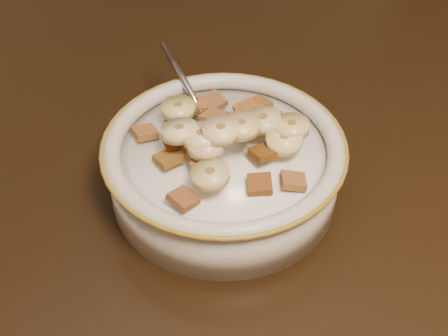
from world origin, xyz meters
The scene contains 37 objects.
table centered at (0.00, 0.00, 0.73)m, with size 1.40×0.90×0.04m, color black.
cereal_bowl centered at (0.06, -0.04, 0.77)m, with size 0.20×0.20×0.05m, color silver.
milk centered at (0.06, -0.04, 0.80)m, with size 0.17×0.17×0.00m, color white.
spoon centered at (0.04, -0.03, 0.80)m, with size 0.04×0.05×0.01m, color #A1A7B8.
cereal_square_0 centered at (0.13, -0.04, 0.81)m, with size 0.02×0.02×0.01m, color brown.
cereal_square_1 centered at (0.01, -0.01, 0.81)m, with size 0.02×0.02×0.01m, color brown.
cereal_square_2 centered at (0.06, -0.07, 0.82)m, with size 0.02×0.02×0.01m, color brown.
cereal_square_3 centered at (0.03, -0.07, 0.81)m, with size 0.02×0.02×0.01m, color brown.
cereal_square_4 centered at (0.02, 0.00, 0.81)m, with size 0.02×0.02×0.01m, color brown.
cereal_square_5 centered at (0.07, 0.00, 0.81)m, with size 0.02×0.02×0.01m, color brown.
cereal_square_6 centered at (0.00, -0.07, 0.81)m, with size 0.02×0.02×0.01m, color brown.
cereal_square_7 centered at (0.10, 0.00, 0.81)m, with size 0.02×0.02×0.01m, color #8E5418.
cereal_square_8 centered at (0.04, -0.03, 0.82)m, with size 0.02×0.02×0.01m, color brown.
cereal_square_9 centered at (0.01, -0.01, 0.81)m, with size 0.02×0.02×0.01m, color brown.
cereal_square_10 centered at (0.07, -0.01, 0.82)m, with size 0.02×0.02×0.01m, color brown.
cereal_square_11 centered at (0.05, 0.03, 0.80)m, with size 0.02×0.02×0.01m, color brown.
cereal_square_12 centered at (0.04, -0.09, 0.81)m, with size 0.02×0.02×0.01m, color brown.
cereal_square_13 centered at (0.00, -0.03, 0.80)m, with size 0.02×0.02×0.01m, color olive.
cereal_square_14 centered at (0.08, -0.11, 0.81)m, with size 0.02×0.02×0.01m, color brown.
cereal_square_15 centered at (0.05, -0.07, 0.82)m, with size 0.02×0.02×0.01m, color #9B5520.
cereal_square_16 centered at (0.00, -0.02, 0.81)m, with size 0.02×0.02×0.01m, color #965528.
cereal_square_17 centered at (0.10, -0.04, 0.81)m, with size 0.02×0.02×0.01m, color brown.
cereal_square_18 centered at (0.11, -0.06, 0.81)m, with size 0.02×0.02×0.01m, color brown.
cereal_square_19 centered at (0.06, 0.00, 0.81)m, with size 0.02×0.02×0.01m, color #965D22.
cereal_square_20 centered at (0.08, 0.01, 0.81)m, with size 0.02×0.02×0.01m, color brown.
cereal_square_21 centered at (0.07, 0.00, 0.81)m, with size 0.02×0.02×0.01m, color brown.
cereal_square_22 centered at (0.06, 0.00, 0.81)m, with size 0.02×0.02×0.01m, color brown.
banana_slice_0 centered at (0.01, -0.04, 0.82)m, with size 0.03×0.03×0.01m, color #F3E57F.
banana_slice_1 centered at (0.08, -0.04, 0.83)m, with size 0.03×0.03×0.01m, color tan.
banana_slice_2 centered at (0.07, -0.06, 0.84)m, with size 0.03×0.03×0.01m, color #EED082.
banana_slice_3 centered at (0.11, -0.02, 0.82)m, with size 0.03×0.03×0.01m, color #F4E48C.
banana_slice_4 centered at (0.08, -0.09, 0.82)m, with size 0.03×0.03×0.01m, color #D9C785.
banana_slice_5 centered at (0.04, -0.07, 0.83)m, with size 0.03×0.03×0.01m, color beige.
banana_slice_6 centered at (0.08, -0.01, 0.82)m, with size 0.03×0.03×0.01m, color beige.
banana_slice_7 centered at (0.06, -0.07, 0.83)m, with size 0.03×0.03×0.01m, color beige.
banana_slice_8 centered at (0.11, 0.00, 0.82)m, with size 0.03×0.03×0.01m, color #E3C875.
banana_slice_9 centered at (0.06, -0.07, 0.83)m, with size 0.03×0.03×0.01m, color #C8BF7F.
Camera 1 is at (0.30, -0.37, 1.16)m, focal length 50.00 mm.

